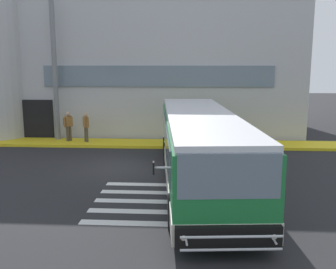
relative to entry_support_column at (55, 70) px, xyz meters
name	(u,v)px	position (x,y,z in m)	size (l,w,h in m)	color
ground_plane	(123,167)	(4.80, -5.40, -4.15)	(80.00, 90.00, 0.02)	#232326
bay_paint_stripes	(160,202)	(6.80, -9.60, -4.13)	(4.40, 3.96, 0.01)	silver
terminal_building	(141,65)	(4.11, 6.18, 0.25)	(21.09, 13.80, 8.80)	#B7B7BC
boarding_curb	(138,143)	(4.80, -0.60, -4.06)	(23.29, 2.00, 0.15)	yellow
entry_support_column	(55,70)	(0.00, 0.00, 0.00)	(0.28, 0.28, 7.97)	slate
bus_main_foreground	(200,149)	(8.12, -7.45, -2.80)	(3.66, 12.61, 2.70)	#1E7238
passenger_near_column	(68,124)	(0.78, -0.46, -3.02)	(0.50, 0.52, 1.68)	#4C4233
passenger_by_doorway	(86,126)	(1.87, -0.68, -3.06)	(0.40, 0.49, 1.68)	#4C4233
safety_bollard_yellow	(180,142)	(7.21, -1.80, -3.69)	(0.18, 0.18, 0.90)	yellow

